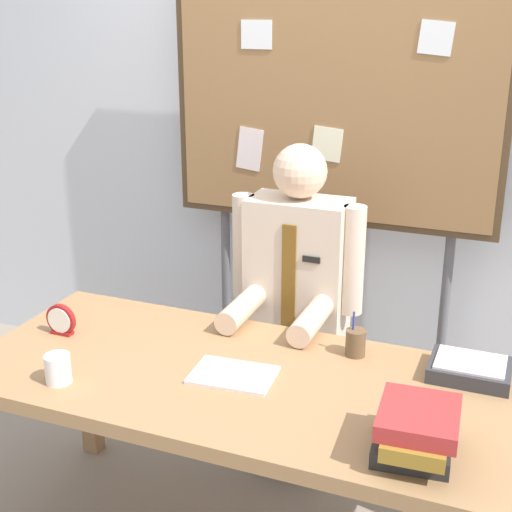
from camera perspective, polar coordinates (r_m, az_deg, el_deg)
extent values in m
cube|color=silver|center=(3.38, 7.10, 10.09)|extent=(6.40, 0.08, 2.70)
cube|color=#9E754C|center=(2.42, -1.75, -9.85)|extent=(1.81, 0.82, 0.05)
cube|color=#9E754C|center=(3.24, -13.17, -9.70)|extent=(0.07, 0.07, 0.69)
cube|color=#9E754C|center=(2.76, 18.52, -15.94)|extent=(0.07, 0.07, 0.69)
cube|color=#2D2D33|center=(3.19, 3.12, -12.18)|extent=(0.34, 0.30, 0.44)
cube|color=beige|center=(2.93, 3.33, -2.39)|extent=(0.40, 0.22, 0.73)
sphere|color=beige|center=(2.78, 3.52, 6.76)|extent=(0.21, 0.21, 0.21)
cylinder|color=beige|center=(2.94, -1.00, 0.78)|extent=(0.09, 0.09, 0.44)
cylinder|color=beige|center=(2.80, 7.72, -0.36)|extent=(0.09, 0.09, 0.44)
cylinder|color=beige|center=(2.76, -1.19, -4.24)|extent=(0.09, 0.30, 0.09)
cylinder|color=beige|center=(2.67, 4.37, -5.14)|extent=(0.09, 0.30, 0.09)
cube|color=brown|center=(2.81, 2.60, -2.16)|extent=(0.06, 0.01, 0.48)
cube|color=black|center=(2.74, 4.41, -0.29)|extent=(0.07, 0.01, 0.02)
cube|color=#4C3823|center=(3.17, 6.27, 12.67)|extent=(1.48, 0.05, 1.15)
cube|color=olive|center=(3.16, 6.21, 12.65)|extent=(1.42, 0.04, 1.09)
cylinder|color=#59595E|center=(3.64, -2.37, -3.18)|extent=(0.04, 0.04, 0.98)
cylinder|color=#59595E|center=(3.38, 14.59, -5.72)|extent=(0.04, 0.04, 0.98)
cube|color=#F4EFCC|center=(3.17, 5.68, 8.84)|extent=(0.14, 0.00, 0.16)
cube|color=silver|center=(3.30, -0.50, 8.50)|extent=(0.14, 0.00, 0.20)
cube|color=white|center=(3.23, 0.04, 17.21)|extent=(0.14, 0.00, 0.12)
cube|color=white|center=(3.03, 14.14, 16.48)|extent=(0.14, 0.00, 0.14)
cube|color=#262626|center=(2.07, 12.29, -14.41)|extent=(0.23, 0.24, 0.05)
cube|color=olive|center=(2.03, 12.71, -13.49)|extent=(0.18, 0.29, 0.04)
cube|color=#B22D2D|center=(2.01, 12.83, -12.40)|extent=(0.23, 0.25, 0.05)
cube|color=silver|center=(2.39, -1.83, -9.44)|extent=(0.29, 0.21, 0.01)
cylinder|color=maroon|center=(2.75, -15.25, -4.88)|extent=(0.12, 0.02, 0.12)
cylinder|color=white|center=(2.74, -15.41, -4.98)|extent=(0.10, 0.00, 0.10)
cube|color=maroon|center=(2.77, -15.15, -5.87)|extent=(0.08, 0.04, 0.01)
cylinder|color=white|center=(2.42, -15.48, -8.64)|extent=(0.08, 0.08, 0.10)
cylinder|color=brown|center=(2.53, 7.92, -6.84)|extent=(0.07, 0.07, 0.09)
cylinder|color=#263399|center=(2.51, 7.73, -5.96)|extent=(0.01, 0.01, 0.15)
cylinder|color=maroon|center=(2.52, 7.73, -5.95)|extent=(0.01, 0.01, 0.15)
cube|color=#333338|center=(2.48, 16.64, -8.68)|extent=(0.26, 0.20, 0.05)
cube|color=silver|center=(2.47, 16.71, -8.08)|extent=(0.22, 0.17, 0.01)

